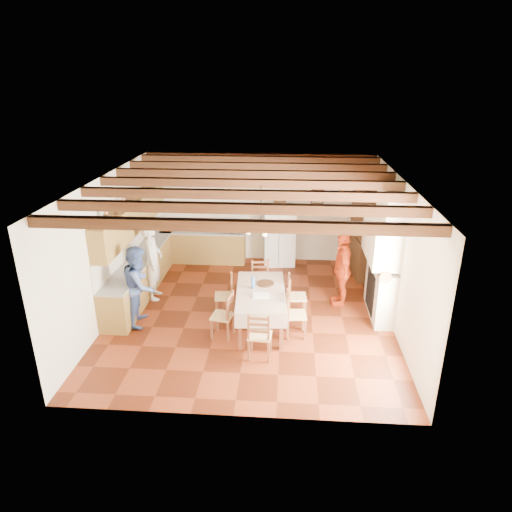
{
  "coord_description": "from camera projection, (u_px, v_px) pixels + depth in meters",
  "views": [
    {
      "loc": [
        0.75,
        -8.83,
        4.91
      ],
      "look_at": [
        0.1,
        0.3,
        1.25
      ],
      "focal_mm": 32.0,
      "sensor_mm": 36.0,
      "label": 1
    }
  ],
  "objects": [
    {
      "name": "fridge_vase",
      "position": [
        280.0,
        199.0,
        12.06
      ],
      "size": [
        0.4,
        0.4,
        0.34
      ],
      "primitive_type": "imported",
      "rotation": [
        0.0,
        0.0,
        -0.26
      ],
      "color": "#392311",
      "rests_on": "refrigerator"
    },
    {
      "name": "chandelier",
      "position": [
        261.0,
        224.0,
        8.71
      ],
      "size": [
        0.47,
        0.47,
        0.03
      ],
      "primitive_type": "torus",
      "color": "black",
      "rests_on": "ground"
    },
    {
      "name": "backsplash_back",
      "position": [
        205.0,
        217.0,
        12.71
      ],
      "size": [
        2.3,
        0.03,
        0.6
      ],
      "primitive_type": "cube",
      "color": "silver",
      "rests_on": "ground"
    },
    {
      "name": "wall_picture",
      "position": [
        317.0,
        196.0,
        12.26
      ],
      "size": [
        0.34,
        0.03,
        0.42
      ],
      "primitive_type": "cube",
      "color": "black",
      "rests_on": "ground"
    },
    {
      "name": "countertop_left",
      "position": [
        141.0,
        256.0,
        10.88
      ],
      "size": [
        0.62,
        4.3,
        0.04
      ],
      "primitive_type": "cube",
      "color": "slate",
      "rests_on": "lower_cabinets_left"
    },
    {
      "name": "person_woman_red",
      "position": [
        342.0,
        269.0,
        10.19
      ],
      "size": [
        0.47,
        1.03,
        1.72
      ],
      "primitive_type": "imported",
      "rotation": [
        0.0,
        0.0,
        -1.52
      ],
      "color": "red",
      "rests_on": "floor"
    },
    {
      "name": "chair_end_far",
      "position": [
        260.0,
        282.0,
        10.45
      ],
      "size": [
        0.46,
        0.44,
        0.96
      ],
      "primitive_type": null,
      "rotation": [
        0.0,
        0.0,
        0.11
      ],
      "color": "brown",
      "rests_on": "floor"
    },
    {
      "name": "chair_right_near",
      "position": [
        296.0,
        314.0,
        9.06
      ],
      "size": [
        0.43,
        0.45,
        0.96
      ],
      "primitive_type": null,
      "rotation": [
        0.0,
        0.0,
        1.65
      ],
      "color": "brown",
      "rests_on": "floor"
    },
    {
      "name": "hutch",
      "position": [
        365.0,
        231.0,
        11.62
      ],
      "size": [
        0.7,
        1.36,
        2.36
      ],
      "primitive_type": null,
      "rotation": [
        0.0,
        0.0,
        0.12
      ],
      "color": "#392311",
      "rests_on": "floor"
    },
    {
      "name": "person_man",
      "position": [
        152.0,
        261.0,
        10.46
      ],
      "size": [
        0.54,
        0.73,
        1.85
      ],
      "primitive_type": "imported",
      "rotation": [
        0.0,
        0.0,
        1.72
      ],
      "color": "beige",
      "rests_on": "floor"
    },
    {
      "name": "microwave",
      "position": [
        231.0,
        226.0,
        12.45
      ],
      "size": [
        0.54,
        0.37,
        0.29
      ],
      "primitive_type": "imported",
      "rotation": [
        0.0,
        0.0,
        0.01
      ],
      "color": "silver",
      "rests_on": "countertop_back"
    },
    {
      "name": "wall_front",
      "position": [
        231.0,
        332.0,
        6.48
      ],
      "size": [
        6.0,
        0.02,
        3.0
      ],
      "primitive_type": "cube",
      "color": "silver",
      "rests_on": "ground"
    },
    {
      "name": "ceiling",
      "position": [
        250.0,
        178.0,
        8.94
      ],
      "size": [
        6.0,
        6.5,
        0.02
      ],
      "primitive_type": "cube",
      "color": "silver",
      "rests_on": "ground"
    },
    {
      "name": "dining_table",
      "position": [
        261.0,
        294.0,
        9.27
      ],
      "size": [
        1.09,
        1.96,
        0.83
      ],
      "rotation": [
        0.0,
        0.0,
        0.07
      ],
      "color": "beige",
      "rests_on": "floor"
    },
    {
      "name": "backsplash_left",
      "position": [
        128.0,
        243.0,
        10.78
      ],
      "size": [
        0.03,
        4.3,
        0.6
      ],
      "primitive_type": "cube",
      "color": "silver",
      "rests_on": "ground"
    },
    {
      "name": "wall_left",
      "position": [
        109.0,
        246.0,
        9.7
      ],
      "size": [
        0.02,
        6.5,
        3.0
      ],
      "primitive_type": "cube",
      "color": "silver",
      "rests_on": "ground"
    },
    {
      "name": "person_woman_blue",
      "position": [
        139.0,
        285.0,
        9.41
      ],
      "size": [
        0.71,
        0.88,
        1.71
      ],
      "primitive_type": "imported",
      "rotation": [
        0.0,
        0.0,
        1.64
      ],
      "color": "#3E5794",
      "rests_on": "floor"
    },
    {
      "name": "wall_back",
      "position": [
        260.0,
        208.0,
        12.52
      ],
      "size": [
        6.0,
        0.02,
        3.0
      ],
      "primitive_type": "cube",
      "color": "silver",
      "rests_on": "ground"
    },
    {
      "name": "lower_cabinets_left",
      "position": [
        143.0,
        273.0,
        11.05
      ],
      "size": [
        0.6,
        4.3,
        0.86
      ],
      "primitive_type": "cube",
      "color": "brown",
      "rests_on": "ground"
    },
    {
      "name": "chair_end_near",
      "position": [
        260.0,
        334.0,
        8.35
      ],
      "size": [
        0.45,
        0.43,
        0.96
      ],
      "primitive_type": null,
      "rotation": [
        0.0,
        0.0,
        3.07
      ],
      "color": "brown",
      "rests_on": "floor"
    },
    {
      "name": "lower_cabinets_back",
      "position": [
        204.0,
        247.0,
        12.73
      ],
      "size": [
        2.3,
        0.6,
        0.86
      ],
      "primitive_type": "cube",
      "color": "brown",
      "rests_on": "ground"
    },
    {
      "name": "floor",
      "position": [
        251.0,
        314.0,
        10.06
      ],
      "size": [
        6.0,
        6.5,
        0.02
      ],
      "primitive_type": "cube",
      "color": "#4A1A0A",
      "rests_on": "ground"
    },
    {
      "name": "chair_left_near",
      "position": [
        222.0,
        315.0,
        9.02
      ],
      "size": [
        0.47,
        0.48,
        0.96
      ],
      "primitive_type": null,
      "rotation": [
        0.0,
        0.0,
        -1.75
      ],
      "color": "brown",
      "rests_on": "floor"
    },
    {
      "name": "ceiling_beams",
      "position": [
        250.0,
        183.0,
        8.98
      ],
      "size": [
        6.0,
        6.3,
        0.16
      ],
      "primitive_type": null,
      "color": "#35170D",
      "rests_on": "ground"
    },
    {
      "name": "wall_right",
      "position": [
        397.0,
        254.0,
        9.3
      ],
      "size": [
        0.02,
        6.5,
        3.0
      ],
      "primitive_type": "cube",
      "color": "silver",
      "rests_on": "ground"
    },
    {
      "name": "chair_left_far",
      "position": [
        224.0,
        295.0,
        9.81
      ],
      "size": [
        0.45,
        0.47,
        0.96
      ],
      "primitive_type": null,
      "rotation": [
        0.0,
        0.0,
        -1.44
      ],
      "color": "brown",
      "rests_on": "floor"
    },
    {
      "name": "upper_cabinets",
      "position": [
        132.0,
        217.0,
        10.53
      ],
      "size": [
        0.35,
        4.2,
        0.7
      ],
      "primitive_type": "cube",
      "color": "brown",
      "rests_on": "ground"
    },
    {
      "name": "refrigerator",
      "position": [
        279.0,
        235.0,
        12.43
      ],
      "size": [
        0.9,
        0.77,
        1.66
      ],
      "primitive_type": "cube",
      "rotation": [
        0.0,
        0.0,
        0.11
      ],
      "color": "white",
      "rests_on": "floor"
    },
    {
      "name": "countertop_back",
      "position": [
        203.0,
        231.0,
        12.56
      ],
      "size": [
        2.34,
        0.62,
        0.04
      ],
      "primitive_type": "cube",
      "color": "slate",
      "rests_on": "lower_cabinets_back"
    },
    {
      "name": "fireplace",
      "position": [
        380.0,
        254.0,
        9.54
      ],
      "size": [
        0.56,
        1.6,
        2.8
      ],
      "primitive_type": null,
      "color": "beige",
      "rests_on": "ground"
    },
    {
      "name": "chair_right_far",
      "position": [
        297.0,
        296.0,
        9.79
      ],
      "size": [
        0.42,
        0.44,
        0.96
      ],
      "primitive_type": null,
      "rotation": [
        0.0,
        0.0,
        1.63
      ],
      "color": "brown",
      "rests_on": "floor"
    }
  ]
}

